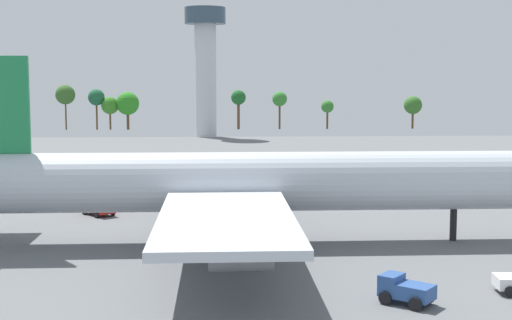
{
  "coord_description": "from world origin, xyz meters",
  "views": [
    {
      "loc": [
        -3.79,
        -72.23,
        16.44
      ],
      "look_at": [
        0.0,
        0.0,
        8.43
      ],
      "focal_mm": 51.11,
      "sensor_mm": 36.0,
      "label": 1
    }
  ],
  "objects_px": {
    "maintenance_van": "(405,289)",
    "control_tower": "(205,59)",
    "pushback_tractor": "(97,205)",
    "cargo_airplane": "(251,183)"
  },
  "relations": [
    {
      "from": "maintenance_van",
      "to": "control_tower",
      "type": "distance_m",
      "value": 161.22
    },
    {
      "from": "maintenance_van",
      "to": "pushback_tractor",
      "type": "bearing_deg",
      "value": 127.57
    },
    {
      "from": "control_tower",
      "to": "pushback_tractor",
      "type": "bearing_deg",
      "value": -95.3
    },
    {
      "from": "pushback_tractor",
      "to": "control_tower",
      "type": "bearing_deg",
      "value": 84.7
    },
    {
      "from": "cargo_airplane",
      "to": "maintenance_van",
      "type": "bearing_deg",
      "value": -63.48
    },
    {
      "from": "cargo_airplane",
      "to": "control_tower",
      "type": "bearing_deg",
      "value": 92.81
    },
    {
      "from": "cargo_airplane",
      "to": "maintenance_van",
      "type": "height_order",
      "value": "cargo_airplane"
    },
    {
      "from": "maintenance_van",
      "to": "cargo_airplane",
      "type": "bearing_deg",
      "value": 116.52
    },
    {
      "from": "cargo_airplane",
      "to": "pushback_tractor",
      "type": "distance_m",
      "value": 24.81
    },
    {
      "from": "pushback_tractor",
      "to": "control_tower",
      "type": "relative_size",
      "value": 0.13
    }
  ]
}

